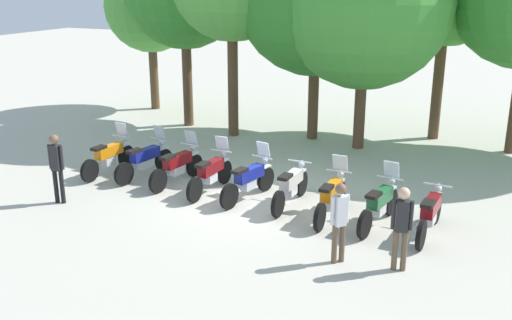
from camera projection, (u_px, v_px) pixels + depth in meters
The scene contains 15 objects.
ground_plane at pixel (248, 199), 14.58m from camera, with size 80.00×80.00×0.00m, color #BCB7A8.
motorcycle_0 at pixel (109, 156), 16.36m from camera, with size 0.62×2.19×1.37m.
motorcycle_1 at pixel (145, 159), 16.06m from camera, with size 0.74×2.17×1.37m.
motorcycle_2 at pixel (178, 166), 15.54m from camera, with size 0.68×2.18×1.37m.
motorcycle_3 at pixel (211, 173), 14.95m from camera, with size 0.62×2.19×1.37m.
motorcycle_4 at pixel (249, 180), 14.46m from camera, with size 0.77×2.16×1.37m.
motorcycle_5 at pixel (291, 186), 14.06m from camera, with size 0.62×2.19×0.99m.
motorcycle_6 at pixel (331, 197), 13.33m from camera, with size 0.62×2.19×1.37m.
motorcycle_7 at pixel (379, 204), 12.90m from camera, with size 0.72×2.17×1.37m.
motorcycle_8 at pixel (430, 213), 12.43m from camera, with size 0.62×2.19×0.99m.
person_0 at pixel (402, 223), 10.76m from camera, with size 0.41×0.26×1.69m.
person_1 at pixel (340, 217), 11.07m from camera, with size 0.34×0.34×1.65m.
person_2 at pixel (56, 163), 14.05m from camera, with size 0.41×0.27×1.76m.
tree_0 at pixel (150, 7), 23.44m from camera, with size 3.74×3.74×6.13m.
tree_4 at pixel (366, 2), 17.61m from camera, with size 5.36×5.36×7.34m.
Camera 1 is at (5.54, -12.42, 5.36)m, focal length 40.39 mm.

